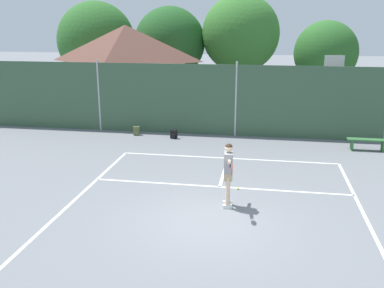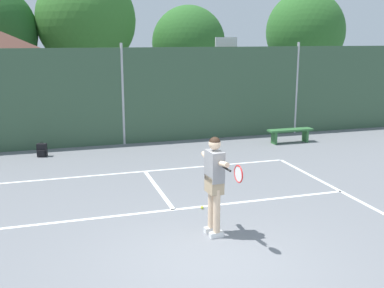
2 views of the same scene
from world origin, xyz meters
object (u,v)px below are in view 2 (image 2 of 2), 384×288
object	(u,v)px
basketball_hoop	(225,69)
tennis_player	(215,177)
courtside_bench	(290,132)
backpack_black	(42,150)
tennis_ball	(202,207)

from	to	relation	value
basketball_hoop	tennis_player	distance (m)	10.80
basketball_hoop	courtside_bench	size ratio (longest dim) A/B	2.22
backpack_black	tennis_player	bearing A→B (deg)	-66.43
basketball_hoop	tennis_player	xyz separation A→B (m)	(-4.02, -9.96, -1.20)
basketball_hoop	tennis_ball	world-z (taller)	basketball_hoop
tennis_ball	backpack_black	size ratio (longest dim) A/B	0.14
backpack_black	tennis_ball	bearing A→B (deg)	-60.09
tennis_player	courtside_bench	xyz separation A→B (m)	(5.10, 6.49, -0.75)
basketball_hoop	courtside_bench	xyz separation A→B (m)	(1.07, -3.47, -1.95)
backpack_black	courtside_bench	distance (m)	8.18
basketball_hoop	courtside_bench	distance (m)	4.12
basketball_hoop	tennis_ball	bearing A→B (deg)	-113.89
tennis_player	tennis_ball	distance (m)	1.73
basketball_hoop	tennis_player	size ratio (longest dim) A/B	1.91
basketball_hoop	backpack_black	size ratio (longest dim) A/B	7.67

